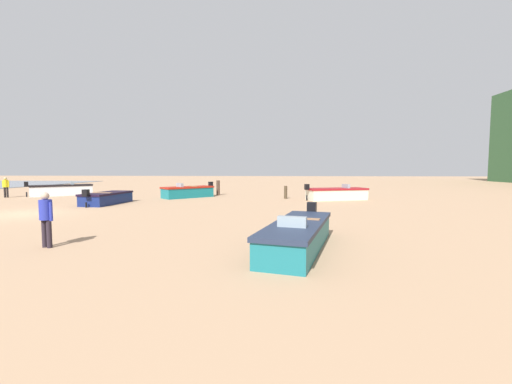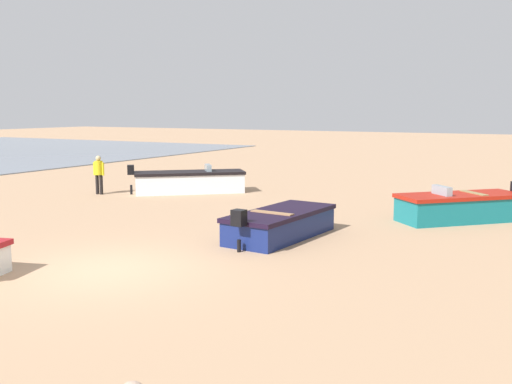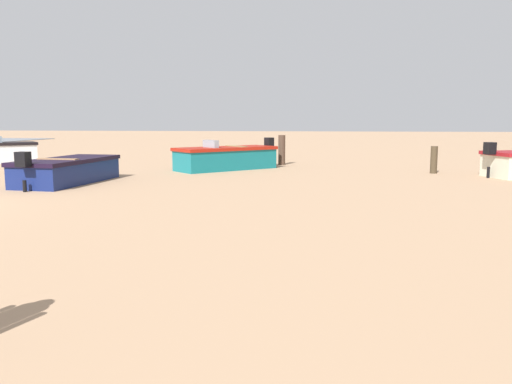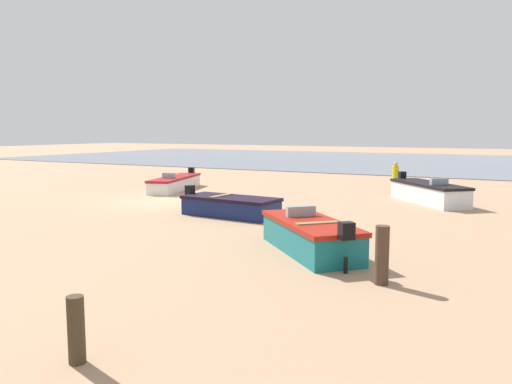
# 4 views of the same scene
# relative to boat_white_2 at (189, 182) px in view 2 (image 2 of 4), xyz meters

# --- Properties ---
(ground_plane) EXTENTS (160.00, 160.00, 0.00)m
(ground_plane) POSITION_rel_boat_white_2_xyz_m (10.88, 5.35, -0.47)
(ground_plane) COLOR tan
(boat_white_2) EXTENTS (4.09, 4.43, 1.23)m
(boat_white_2) POSITION_rel_boat_white_2_xyz_m (0.00, 0.00, 0.00)
(boat_white_2) COLOR white
(boat_white_2) RESTS_ON ground
(boat_teal_3) EXTENTS (3.86, 3.88, 1.19)m
(boat_teal_3) POSITION_rel_boat_white_2_xyz_m (1.17, 11.24, -0.02)
(boat_teal_3) COLOR #146F78
(boat_teal_3) RESTS_ON ground
(boat_navy_5) EXTENTS (4.11, 1.86, 1.07)m
(boat_navy_5) POSITION_rel_boat_white_2_xyz_m (6.05, 7.29, -0.08)
(boat_navy_5) COLOR navy
(boat_navy_5) RESTS_ON ground
(beach_walker_distant) EXTENTS (0.38, 0.54, 1.62)m
(beach_walker_distant) POSITION_rel_boat_white_2_xyz_m (2.19, -3.05, 0.48)
(beach_walker_distant) COLOR black
(beach_walker_distant) RESTS_ON ground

